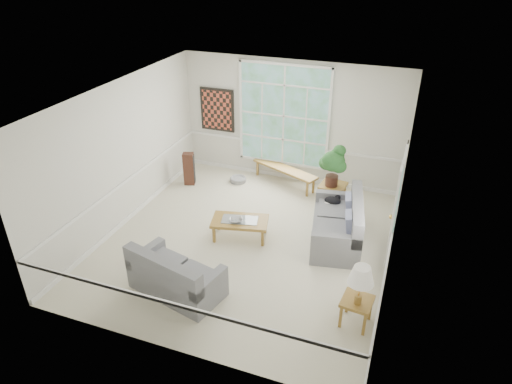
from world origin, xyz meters
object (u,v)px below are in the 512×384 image
loveseat_right (337,220)px  coffee_table (240,229)px  loveseat_front (176,271)px  end_table (332,195)px  side_table (356,311)px

loveseat_right → coffee_table: 1.95m
loveseat_right → loveseat_front: loveseat_right is taller
end_table → side_table: end_table is taller
end_table → side_table: bearing=-72.5°
loveseat_right → side_table: size_ratio=3.77×
end_table → side_table: (1.11, -3.50, -0.04)m
coffee_table → loveseat_right: bearing=3.4°
loveseat_right → coffee_table: bearing=-173.9°
end_table → loveseat_front: bearing=-116.6°
loveseat_front → coffee_table: size_ratio=1.41×
loveseat_right → end_table: 1.42m
loveseat_front → end_table: (1.90, 3.78, -0.15)m
loveseat_front → coffee_table: bearing=91.5°
loveseat_right → side_table: (0.75, -2.14, -0.25)m
loveseat_front → side_table: size_ratio=3.34×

